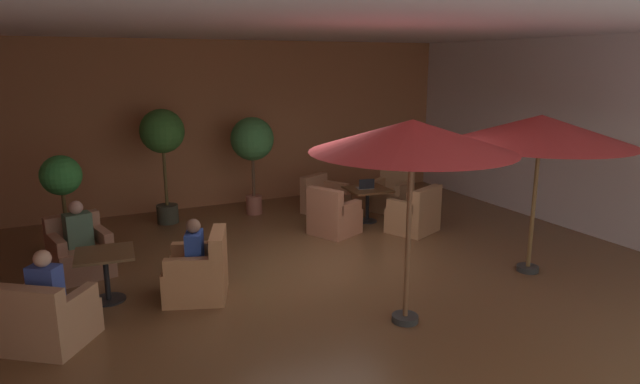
{
  "coord_description": "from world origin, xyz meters",
  "views": [
    {
      "loc": [
        -3.43,
        -6.69,
        3.04
      ],
      "look_at": [
        0.0,
        0.48,
        1.15
      ],
      "focal_mm": 30.7,
      "sensor_mm": 36.0,
      "label": 1
    }
  ],
  "objects_px": {
    "patio_umbrella_tall_red": "(412,137)",
    "patron_by_window": "(194,245)",
    "armchair_front_left_south": "(324,199)",
    "armchair_front_left_west": "(333,217)",
    "armchair_front_left_north": "(415,215)",
    "potted_tree_mid_right": "(62,185)",
    "armchair_front_right_east": "(199,273)",
    "open_laptop": "(366,186)",
    "cafe_table_front_left": "(368,195)",
    "patron_blue_shirt": "(78,226)",
    "patron_with_friend": "(45,283)",
    "patio_umbrella_center_beige": "(541,130)",
    "armchair_front_left_east": "(391,196)",
    "armchair_front_right_south": "(80,253)",
    "armchair_front_right_north": "(47,321)",
    "cafe_table_front_right": "(106,265)",
    "potted_tree_left_corner": "(252,143)",
    "iced_drink_cup": "(362,185)",
    "potted_tree_mid_left": "(163,139)"
  },
  "relations": [
    {
      "from": "patio_umbrella_tall_red",
      "to": "patron_by_window",
      "type": "relative_size",
      "value": 3.9
    },
    {
      "from": "armchair_front_left_south",
      "to": "armchair_front_left_west",
      "type": "xyz_separation_m",
      "value": [
        -0.48,
        -1.37,
        0.03
      ]
    },
    {
      "from": "armchair_front_left_north",
      "to": "potted_tree_mid_right",
      "type": "relative_size",
      "value": 0.64
    },
    {
      "from": "armchair_front_right_east",
      "to": "open_laptop",
      "type": "height_order",
      "value": "armchair_front_right_east"
    },
    {
      "from": "armchair_front_left_north",
      "to": "armchair_front_left_west",
      "type": "relative_size",
      "value": 1.07
    },
    {
      "from": "potted_tree_mid_right",
      "to": "open_laptop",
      "type": "height_order",
      "value": "potted_tree_mid_right"
    },
    {
      "from": "cafe_table_front_left",
      "to": "patron_blue_shirt",
      "type": "xyz_separation_m",
      "value": [
        -5.17,
        -0.6,
        0.21
      ]
    },
    {
      "from": "patron_with_friend",
      "to": "cafe_table_front_left",
      "type": "bearing_deg",
      "value": 25.23
    },
    {
      "from": "patio_umbrella_center_beige",
      "to": "patron_by_window",
      "type": "bearing_deg",
      "value": 165.46
    },
    {
      "from": "armchair_front_left_east",
      "to": "patron_with_friend",
      "type": "distance_m",
      "value": 7.23
    },
    {
      "from": "patio_umbrella_center_beige",
      "to": "armchair_front_right_south",
      "type": "bearing_deg",
      "value": 155.46
    },
    {
      "from": "armchair_front_left_east",
      "to": "potted_tree_mid_right",
      "type": "bearing_deg",
      "value": -179.52
    },
    {
      "from": "armchair_front_right_south",
      "to": "patron_blue_shirt",
      "type": "bearing_deg",
      "value": -76.63
    },
    {
      "from": "armchair_front_right_north",
      "to": "patio_umbrella_tall_red",
      "type": "bearing_deg",
      "value": -17.51
    },
    {
      "from": "patio_umbrella_tall_red",
      "to": "open_laptop",
      "type": "xyz_separation_m",
      "value": [
        1.7,
        3.89,
        -1.52
      ]
    },
    {
      "from": "armchair_front_left_east",
      "to": "patron_blue_shirt",
      "type": "height_order",
      "value": "patron_blue_shirt"
    },
    {
      "from": "potted_tree_mid_right",
      "to": "open_laptop",
      "type": "xyz_separation_m",
      "value": [
        5.28,
        -0.49,
        -0.43
      ]
    },
    {
      "from": "armchair_front_left_north",
      "to": "open_laptop",
      "type": "bearing_deg",
      "value": 116.38
    },
    {
      "from": "open_laptop",
      "to": "potted_tree_mid_right",
      "type": "bearing_deg",
      "value": 174.74
    },
    {
      "from": "patio_umbrella_center_beige",
      "to": "cafe_table_front_left",
      "type": "bearing_deg",
      "value": 104.24
    },
    {
      "from": "armchair_front_left_east",
      "to": "cafe_table_front_right",
      "type": "bearing_deg",
      "value": -158.84
    },
    {
      "from": "potted_tree_left_corner",
      "to": "open_laptop",
      "type": "xyz_separation_m",
      "value": [
        1.77,
        -1.49,
        -0.76
      ]
    },
    {
      "from": "armchair_front_right_south",
      "to": "patron_by_window",
      "type": "relative_size",
      "value": 1.53
    },
    {
      "from": "cafe_table_front_left",
      "to": "armchair_front_right_south",
      "type": "height_order",
      "value": "armchair_front_right_south"
    },
    {
      "from": "armchair_front_left_west",
      "to": "cafe_table_front_right",
      "type": "bearing_deg",
      "value": -162.13
    },
    {
      "from": "armchair_front_right_south",
      "to": "armchair_front_left_south",
      "type": "bearing_deg",
      "value": 17.63
    },
    {
      "from": "armchair_front_left_west",
      "to": "patio_umbrella_center_beige",
      "type": "bearing_deg",
      "value": -57.87
    },
    {
      "from": "armchair_front_right_east",
      "to": "patron_with_friend",
      "type": "xyz_separation_m",
      "value": [
        -1.78,
        -0.52,
        0.38
      ]
    },
    {
      "from": "cafe_table_front_right",
      "to": "potted_tree_left_corner",
      "type": "height_order",
      "value": "potted_tree_left_corner"
    },
    {
      "from": "cafe_table_front_right",
      "to": "open_laptop",
      "type": "xyz_separation_m",
      "value": [
        4.87,
        1.71,
        0.22
      ]
    },
    {
      "from": "patron_blue_shirt",
      "to": "iced_drink_cup",
      "type": "height_order",
      "value": "patron_blue_shirt"
    },
    {
      "from": "armchair_front_right_north",
      "to": "patron_blue_shirt",
      "type": "relative_size",
      "value": 1.63
    },
    {
      "from": "armchair_front_left_north",
      "to": "armchair_front_right_south",
      "type": "distance_m",
      "value": 5.63
    },
    {
      "from": "armchair_front_left_east",
      "to": "patron_blue_shirt",
      "type": "xyz_separation_m",
      "value": [
        -6.08,
        -1.14,
        0.44
      ]
    },
    {
      "from": "armchair_front_right_south",
      "to": "open_laptop",
      "type": "height_order",
      "value": "open_laptop"
    },
    {
      "from": "potted_tree_mid_left",
      "to": "patron_blue_shirt",
      "type": "relative_size",
      "value": 3.27
    },
    {
      "from": "potted_tree_left_corner",
      "to": "patron_with_friend",
      "type": "bearing_deg",
      "value": -132.42
    },
    {
      "from": "armchair_front_left_east",
      "to": "patio_umbrella_center_beige",
      "type": "xyz_separation_m",
      "value": [
        -0.07,
        -3.85,
        1.81
      ]
    },
    {
      "from": "patron_blue_shirt",
      "to": "iced_drink_cup",
      "type": "bearing_deg",
      "value": 7.71
    },
    {
      "from": "armchair_front_left_west",
      "to": "potted_tree_mid_right",
      "type": "xyz_separation_m",
      "value": [
        -4.36,
        0.93,
        0.82
      ]
    },
    {
      "from": "armchair_front_left_east",
      "to": "potted_tree_mid_left",
      "type": "relative_size",
      "value": 0.47
    },
    {
      "from": "patron_by_window",
      "to": "iced_drink_cup",
      "type": "relative_size",
      "value": 5.66
    },
    {
      "from": "armchair_front_right_east",
      "to": "patron_by_window",
      "type": "relative_size",
      "value": 1.6
    },
    {
      "from": "armchair_front_right_south",
      "to": "cafe_table_front_right",
      "type": "bearing_deg",
      "value": -76.63
    },
    {
      "from": "patio_umbrella_center_beige",
      "to": "patron_with_friend",
      "type": "relative_size",
      "value": 3.75
    },
    {
      "from": "armchair_front_left_north",
      "to": "patron_with_friend",
      "type": "xyz_separation_m",
      "value": [
        -6.01,
        -1.67,
        0.4
      ]
    },
    {
      "from": "armchair_front_right_east",
      "to": "patio_umbrella_center_beige",
      "type": "bearing_deg",
      "value": -14.49
    },
    {
      "from": "potted_tree_mid_right",
      "to": "armchair_front_left_south",
      "type": "bearing_deg",
      "value": 5.25
    },
    {
      "from": "patio_umbrella_center_beige",
      "to": "iced_drink_cup",
      "type": "relative_size",
      "value": 23.35
    },
    {
      "from": "cafe_table_front_left",
      "to": "patron_by_window",
      "type": "bearing_deg",
      "value": -151.41
    }
  ]
}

